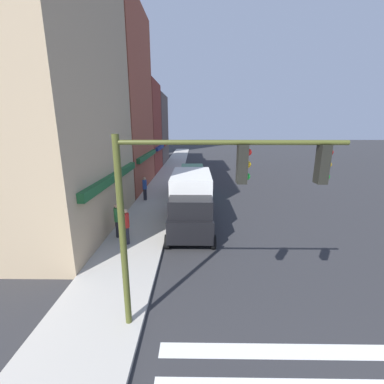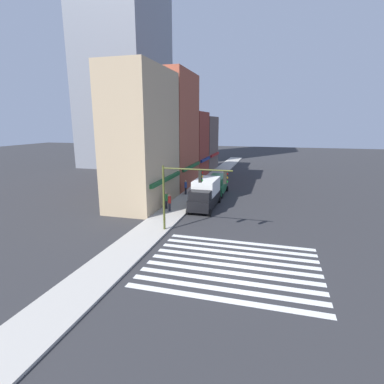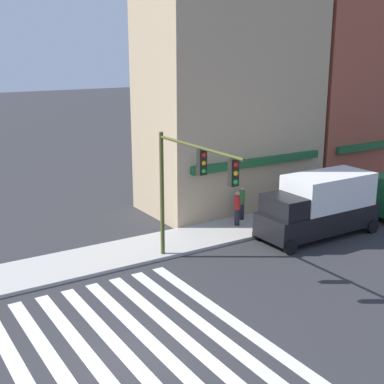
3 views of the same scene
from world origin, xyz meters
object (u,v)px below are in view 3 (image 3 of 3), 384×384
object	(u,v)px
box_truck_black	(320,205)
pedestrian_green_top	(242,202)
traffic_signal	(189,177)
pedestrian_red_jacket	(237,208)
pedestrian_blue_shirt	(334,186)

from	to	relation	value
box_truck_black	pedestrian_green_top	distance (m)	4.17
box_truck_black	pedestrian_green_top	bearing A→B (deg)	116.18
traffic_signal	pedestrian_red_jacket	distance (m)	6.87
box_truck_black	pedestrian_red_jacket	distance (m)	4.06
traffic_signal	pedestrian_blue_shirt	world-z (taller)	traffic_signal
box_truck_black	pedestrian_green_top	xyz separation A→B (m)	(-1.84, 3.70, -0.51)
traffic_signal	pedestrian_green_top	world-z (taller)	traffic_signal
box_truck_black	pedestrian_blue_shirt	distance (m)	6.06
pedestrian_green_top	box_truck_black	bearing A→B (deg)	81.86
traffic_signal	box_truck_black	size ratio (longest dim) A/B	0.92
traffic_signal	pedestrian_green_top	bearing A→B (deg)	35.60
traffic_signal	box_truck_black	world-z (taller)	traffic_signal
pedestrian_blue_shirt	pedestrian_red_jacket	size ratio (longest dim) A/B	1.00
traffic_signal	pedestrian_red_jacket	size ratio (longest dim) A/B	3.21
pedestrian_red_jacket	box_truck_black	bearing A→B (deg)	-121.07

